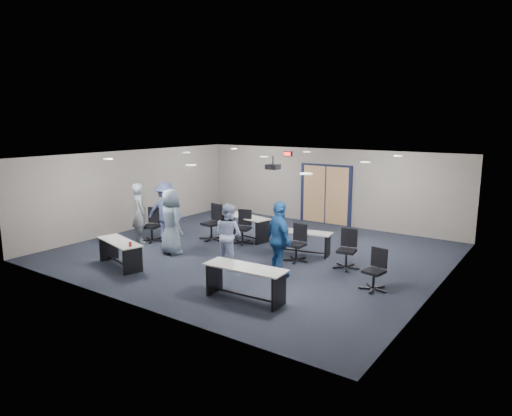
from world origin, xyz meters
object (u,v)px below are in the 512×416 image
Objects in this scene: table_back_left at (244,223)px; chair_back_a at (211,222)px; chair_back_d at (347,249)px; chair_loose_left at (152,225)px; person_gray at (140,213)px; person_navy at (279,239)px; chair_back_b at (242,227)px; table_back_right at (303,239)px; person_plaid at (171,222)px; person_back at (166,211)px; chair_back_c at (296,243)px; person_lightblue at (229,234)px; table_front_right at (245,277)px; table_front_left at (120,249)px; chair_loose_right at (374,270)px.

chair_back_a is at bearing -125.89° from table_back_left.
chair_loose_left is (-6.00, -0.99, 0.02)m from chair_back_d.
person_gray is 5.15m from person_navy.
chair_back_b is (1.07, 0.18, -0.05)m from chair_back_a.
person_plaid reaches higher than table_back_right.
person_back is at bearing 177.39° from chair_back_d.
person_plaid and person_navy have the same top height.
chair_back_b is at bearing 176.95° from person_back.
chair_back_b is 1.04× the size of chair_back_c.
table_back_left is 1.03× the size of person_back.
chair_loose_left is at bearing -0.56° from person_lightblue.
table_front_right is 0.99× the size of person_back.
table_front_left is 1.67× the size of chair_loose_left.
chair_back_d is (0.87, 3.11, 0.00)m from table_front_right.
table_front_right is at bearing -175.39° from person_gray.
person_navy is at bearing -159.83° from person_plaid.
person_gray reaches higher than table_front_right.
chair_loose_right is (4.98, -1.96, -0.04)m from table_back_left.
table_front_right is 1.70m from person_navy.
table_back_right is at bearing 96.35° from table_front_right.
chair_back_c is 4.46m from person_back.
chair_back_b is 0.99× the size of chair_loose_left.
person_navy reaches higher than chair_back_b.
table_back_right is 0.92× the size of person_navy.
table_front_right is 1.75× the size of chair_loose_left.
chair_back_a is at bearing 102.01° from table_front_left.
person_back is at bearing 40.53° from chair_loose_left.
table_back_right is at bearing 104.14° from chair_back_c.
table_front_left reaches higher than table_back_right.
person_navy is at bearing -29.57° from table_back_left.
chair_back_a is 1.83m from chair_loose_left.
chair_loose_left is 1.59m from person_plaid.
chair_back_d is at bearing 158.83° from person_back.
chair_back_b is at bearing 165.13° from chair_back_d.
table_front_left is at bearing -85.31° from chair_back_a.
chair_back_b reaches higher than chair_loose_right.
chair_loose_left is 0.64× the size of person_lightblue.
table_back_right is (-0.64, 3.57, -0.05)m from table_front_right.
table_back_left reaches higher than chair_back_d.
chair_loose_left is at bearing -104.99° from person_gray.
chair_loose_left reaches higher than table_front_left.
chair_loose_left is at bearing -170.98° from chair_back_c.
chair_back_c is 0.61× the size of person_lightblue.
chair_loose_right is 0.57× the size of person_lightblue.
person_plaid is 3.49m from person_navy.
chair_loose_right is 5.72m from person_plaid.
chair_back_c is 1.36m from chair_back_d.
person_back is (-1.20, 0.96, 0.00)m from person_plaid.
person_back is (-4.89, 2.50, 0.42)m from table_front_right.
table_front_right is at bearing -114.30° from chair_back_d.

